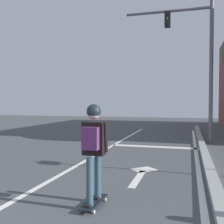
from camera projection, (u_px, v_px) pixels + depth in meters
lane_line_center at (82, 163)px, 7.58m from camera, size 0.12×20.00×0.01m
lane_line_curbside at (198, 170)px, 6.72m from camera, size 0.12×20.00×0.01m
stop_bar at (155, 147)px, 10.31m from camera, size 3.28×0.40×0.01m
lane_arrow_stem at (138, 178)px, 5.99m from camera, size 0.16×1.40×0.01m
lane_arrow_head at (144, 169)px, 6.81m from camera, size 0.71×0.71×0.01m
curb_strip at (209, 168)px, 6.64m from camera, size 0.24×24.00×0.14m
skateboard at (94, 202)px, 4.40m from camera, size 0.25×0.81×0.08m
skater at (93, 141)px, 4.35m from camera, size 0.44×0.60×1.59m
traffic_signal_mast at (194, 50)px, 11.22m from camera, size 3.64×0.34×5.91m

